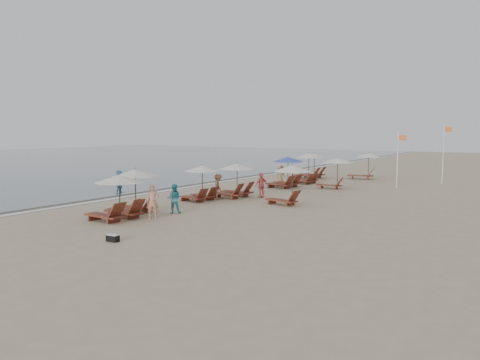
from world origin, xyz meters
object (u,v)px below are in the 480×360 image
Objects in this scene: beachgoer_mid_a at (174,199)px; duffel_bag at (113,238)px; lounger_station_4 at (285,173)px; inland_station_2 at (364,164)px; lounger_station_2 at (200,182)px; beachgoer_near at (153,202)px; lounger_station_0 at (116,198)px; waterline_walker at (119,182)px; flag_pole_near at (398,157)px; inland_station_0 at (288,180)px; beachgoer_far_b at (280,175)px; inland_station_1 at (335,169)px; lounger_station_1 at (133,189)px; beachgoer_mid_b at (218,187)px; lounger_station_5 at (307,167)px; lounger_station_6 at (311,168)px; lounger_station_3 at (233,181)px; beachgoer_far_a at (261,185)px.

duffel_bag is at bearing 77.68° from beachgoer_mid_a.
inland_station_2 is at bearing 72.85° from lounger_station_4.
lounger_station_2 reaches higher than beachgoer_near.
lounger_station_0 is 1.75× the size of waterline_walker.
flag_pole_near is (6.43, 17.14, 1.52)m from beachgoer_mid_a.
lounger_station_0 is 9.60m from inland_station_0.
inland_station_2 is at bearing 131.11° from flag_pole_near.
lounger_station_0 is at bearing 37.41° from beachgoer_mid_a.
beachgoer_near is 1.06× the size of beachgoer_far_b.
lounger_station_2 is at bearing -163.41° from inland_station_0.
inland_station_1 is 19.97m from duffel_bag.
beachgoer_mid_b is (0.75, 6.21, -0.43)m from lounger_station_1.
lounger_station_5 reaches higher than inland_station_2.
lounger_station_4 is 0.68× the size of flag_pole_near.
inland_station_0 is at bearing -69.80° from lounger_station_6.
lounger_station_3 reaches higher than duffel_bag.
beachgoer_mid_b is at bearing -121.44° from flag_pole_near.
lounger_station_0 is 1.01× the size of lounger_station_6.
lounger_station_0 is 1.01× the size of inland_station_0.
lounger_station_1 is 1.68× the size of beachgoer_mid_a.
lounger_station_3 is 1.06× the size of inland_station_1.
lounger_station_5 is 4.84× the size of duffel_bag.
inland_station_0 reaches higher than beachgoer_far_b.
inland_station_2 reaches higher than lounger_station_6.
lounger_station_2 reaches higher than duffel_bag.
beachgoer_near reaches higher than beachgoer_far_b.
beachgoer_mid_b is 1.01× the size of waterline_walker.
inland_station_0 and inland_station_2 have the same top height.
lounger_station_6 is at bearing 110.36° from lounger_station_5.
beachgoer_mid_b is (0.79, -14.77, -0.16)m from lounger_station_6.
lounger_station_4 reaches higher than beachgoer_far_b.
lounger_station_2 is (0.13, 5.21, -0.12)m from lounger_station_1.
lounger_station_6 is 21.58m from beachgoer_near.
lounger_station_2 is at bearing 121.79° from beachgoer_mid_b.
lounger_station_6 is 26.04m from duffel_bag.
flag_pole_near reaches higher than lounger_station_3.
lounger_station_4 reaches higher than lounger_station_2.
lounger_station_1 is at bearing -100.02° from inland_station_2.
lounger_station_2 is 0.91× the size of lounger_station_6.
lounger_station_1 is at bearing 3.39° from beachgoer_far_a.
lounger_station_0 is at bearing -97.82° from inland_station_2.
lounger_station_2 is 0.91× the size of inland_station_0.
beachgoer_far_b is at bearing -116.39° from inland_station_2.
beachgoer_mid_a is 5.15m from beachgoer_mid_b.
beachgoer_near is 9.74m from waterline_walker.
inland_station_1 is (-0.68, 8.43, 0.05)m from inland_station_0.
waterline_walker is at bearing -159.91° from lounger_station_3.
inland_station_2 reaches higher than beachgoer_far_b.
flag_pole_near is at bearing 33.03° from lounger_station_4.
lounger_station_1 reaches higher than waterline_walker.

